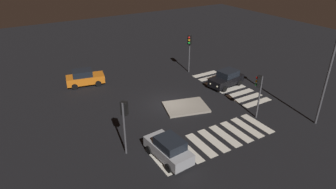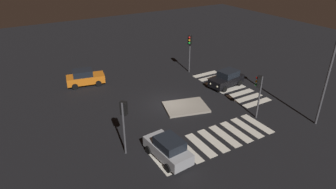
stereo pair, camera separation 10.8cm
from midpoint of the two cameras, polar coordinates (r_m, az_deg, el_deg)
ground_plane at (r=27.18m, az=-0.11°, el=-1.89°), size 80.00×80.00×0.00m
traffic_island at (r=26.56m, az=3.38°, el=-2.43°), size 4.41×3.74×0.18m
car_orange at (r=31.91m, az=-16.04°, el=3.18°), size 4.08×2.38×1.69m
car_silver at (r=20.14m, az=-0.05°, el=-10.49°), size 2.07×3.95×1.67m
car_black at (r=31.03m, az=11.26°, el=3.06°), size 4.07×2.30×1.70m
traffic_light_south at (r=19.69m, az=-8.66°, el=-3.97°), size 0.53×0.54×4.02m
traffic_light_north at (r=33.18m, az=4.08°, el=9.65°), size 0.53×0.54×4.38m
traffic_light_east at (r=24.88m, az=17.19°, el=1.49°), size 0.54×0.53×3.82m
street_lamp at (r=24.91m, az=29.46°, el=6.80°), size 0.56×0.56×8.93m
crosswalk_near at (r=22.54m, az=8.69°, el=-8.83°), size 9.90×3.20×0.02m
crosswalk_side at (r=31.17m, az=11.62°, el=1.48°), size 3.20×8.75×0.02m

